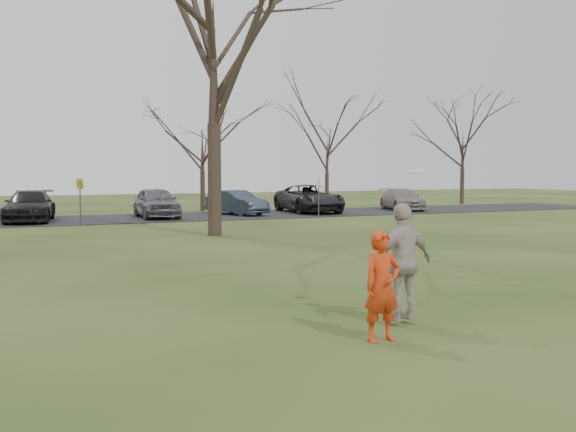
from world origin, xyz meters
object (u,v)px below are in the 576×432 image
Objects in this scene: car_4 at (156,202)px; car_6 at (309,198)px; big_tree at (213,47)px; player_defender at (382,286)px; catching_play at (403,262)px; car_7 at (402,199)px; car_5 at (237,202)px; car_3 at (30,206)px.

car_4 is 0.81× the size of car_6.
car_4 is at bearing 89.61° from big_tree.
player_defender is 25.42m from car_4.
car_6 is 2.38× the size of catching_play.
car_4 is 1.03× the size of car_7.
car_6 reaches higher than car_4.
car_6 is at bearing -15.86° from car_5.
big_tree is at bearing -88.36° from car_4.
car_6 is 15.12m from big_tree.
car_3 is 15.09m from car_6.
car_5 is at bearing 65.68° from big_tree.
car_3 is 0.36× the size of big_tree.
big_tree is (-15.30, -10.00, 6.31)m from car_7.
big_tree is (2.59, 15.53, 6.20)m from player_defender.
car_3 is 24.93m from catching_play.
catching_play is at bearing -96.65° from big_tree.
big_tree reaches higher than car_6.
car_3 is 1.25× the size of car_5.
car_5 is (7.17, 25.67, -0.09)m from player_defender.
car_4 is at bearing 85.82° from catching_play.
car_3 is (-3.38, 25.29, -0.02)m from player_defender.
big_tree is at bearing -131.69° from car_7.
big_tree reaches higher than car_3.
car_6 reaches higher than car_5.
car_4 is (6.04, -0.01, 0.05)m from car_3.
car_5 is at bearing -165.60° from car_7.
player_defender is 0.66× the size of catching_play.
catching_play is (-1.79, -24.56, 0.18)m from car_4.
car_5 is 0.29× the size of big_tree.
car_5 is 10.72m from car_7.
car_7 is at bearing 0.87° from car_6.
catching_play is (-6.31, -24.95, 0.30)m from car_5.
player_defender reaches higher than car_5.
car_5 is 0.71× the size of car_6.
player_defender reaches higher than car_7.
player_defender is 25.52m from car_3.
car_6 is (11.70, 25.90, 0.04)m from player_defender.
car_6 reaches higher than player_defender.
car_3 is 10.56m from car_5.
car_5 is (4.52, 0.39, -0.12)m from car_4.
catching_play reaches higher than car_7.
big_tree is at bearing -127.02° from car_6.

